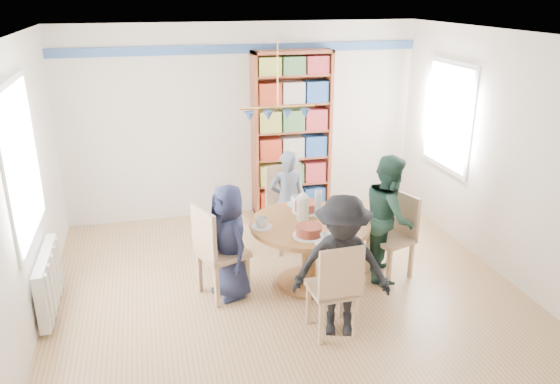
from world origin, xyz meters
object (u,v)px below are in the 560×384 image
object	(u,v)px
radiator	(49,281)
bookshelf	(292,135)
person_left	(229,242)
chair_far	(287,203)
chair_right	(396,231)
dining_table	(309,239)
chair_near	(336,286)
person_right	(389,217)
person_near	(342,267)
person_far	(287,201)
chair_left	(215,248)

from	to	relation	value
radiator	bookshelf	distance (m)	3.77
person_left	chair_far	bearing A→B (deg)	118.09
chair_right	person_left	bearing A→B (deg)	-179.78
radiator	dining_table	size ratio (longest dim) A/B	0.77
chair_right	chair_near	world-z (taller)	chair_near
dining_table	radiator	bearing A→B (deg)	177.89
dining_table	person_right	distance (m)	0.94
person_near	person_far	bearing A→B (deg)	108.18
chair_right	person_near	distance (m)	1.39
chair_left	person_right	distance (m)	1.96
chair_near	person_left	bearing A→B (deg)	130.55
chair_right	person_near	xyz separation A→B (m)	(-1.01, -0.95, 0.17)
chair_near	radiator	bearing A→B (deg)	157.75
chair_near	chair_left	bearing A→B (deg)	135.58
person_far	dining_table	bearing A→B (deg)	90.02
dining_table	bookshelf	size ratio (longest dim) A/B	0.56
radiator	bookshelf	xyz separation A→B (m)	(3.07, 2.04, 0.80)
person_left	person_far	distance (m)	1.30
radiator	bookshelf	size ratio (longest dim) A/B	0.43
chair_right	bookshelf	world-z (taller)	bookshelf
chair_left	person_left	xyz separation A→B (m)	(0.15, 0.01, 0.06)
person_near	dining_table	bearing A→B (deg)	108.75
chair_left	bookshelf	xyz separation A→B (m)	(1.41, 2.16, 0.58)
chair_far	person_left	size ratio (longest dim) A/B	0.84
person_right	person_near	world-z (taller)	person_right
bookshelf	radiator	bearing A→B (deg)	-146.39
chair_left	chair_right	size ratio (longest dim) A/B	1.08
chair_far	chair_near	distance (m)	2.01
radiator	chair_right	world-z (taller)	chair_right
chair_far	chair_near	world-z (taller)	chair_far
chair_left	chair_near	xyz separation A→B (m)	(0.99, -0.97, -0.04)
person_left	person_near	bearing A→B (deg)	22.71
dining_table	person_right	size ratio (longest dim) A/B	0.91
chair_near	person_near	distance (m)	0.18
radiator	person_right	bearing A→B (deg)	-1.38
person_far	person_near	bearing A→B (deg)	90.60
chair_far	person_right	bearing A→B (deg)	-47.99
dining_table	chair_right	world-z (taller)	chair_right
dining_table	chair_near	bearing A→B (deg)	-92.57
chair_left	person_right	bearing A→B (deg)	0.87
radiator	chair_far	distance (m)	2.87
chair_right	chair_far	xyz separation A→B (m)	(-1.01, 1.03, 0.05)
dining_table	chair_left	bearing A→B (deg)	-179.02
chair_left	chair_right	distance (m)	2.06
person_far	chair_right	bearing A→B (deg)	137.41
person_far	person_left	bearing A→B (deg)	47.29
person_left	person_far	size ratio (longest dim) A/B	0.98
chair_far	person_right	world-z (taller)	person_right
chair_right	person_right	bearing A→B (deg)	172.58
chair_right	person_right	size ratio (longest dim) A/B	0.67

